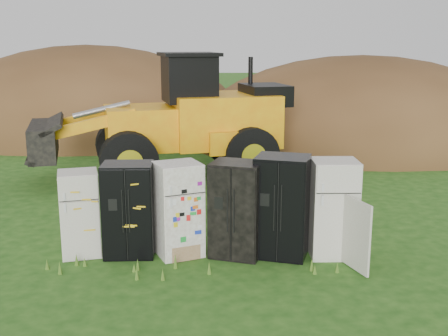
# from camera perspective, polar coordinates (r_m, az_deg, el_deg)

# --- Properties ---
(ground) EXTENTS (120.00, 120.00, 0.00)m
(ground) POSITION_cam_1_polar(r_m,az_deg,el_deg) (10.74, -1.40, -8.80)
(ground) COLOR #1D4A13
(ground) RESTS_ON ground
(fridge_leftmost) EXTENTS (0.87, 0.85, 1.61)m
(fridge_leftmost) POSITION_cam_1_polar(r_m,az_deg,el_deg) (10.84, -14.45, -4.50)
(fridge_leftmost) COLOR silver
(fridge_leftmost) RESTS_ON ground
(fridge_black_side) EXTENTS (0.95, 0.76, 1.76)m
(fridge_black_side) POSITION_cam_1_polar(r_m,az_deg,el_deg) (10.63, -9.64, -4.19)
(fridge_black_side) COLOR black
(fridge_black_side) RESTS_ON ground
(fridge_sticker) EXTENTS (1.02, 0.99, 1.77)m
(fridge_sticker) POSITION_cam_1_polar(r_m,az_deg,el_deg) (10.51, -4.63, -4.21)
(fridge_sticker) COLOR white
(fridge_sticker) RESTS_ON ground
(fridge_dark_mid) EXTENTS (1.10, 0.98, 1.79)m
(fridge_dark_mid) POSITION_cam_1_polar(r_m,az_deg,el_deg) (10.44, 1.33, -4.22)
(fridge_dark_mid) COLOR black
(fridge_dark_mid) RESTS_ON ground
(fridge_black_right) EXTENTS (1.13, 1.02, 1.90)m
(fridge_black_right) POSITION_cam_1_polar(r_m,az_deg,el_deg) (10.48, 5.89, -3.91)
(fridge_black_right) COLOR black
(fridge_black_right) RESTS_ON ground
(fridge_open_door) EXTENTS (0.84, 0.78, 1.83)m
(fridge_open_door) POSITION_cam_1_polar(r_m,az_deg,el_deg) (10.64, 11.03, -4.04)
(fridge_open_door) COLOR silver
(fridge_open_door) RESTS_ON ground
(wheel_loader) EXTENTS (8.00, 4.85, 3.62)m
(wheel_loader) POSITION_cam_1_polar(r_m,az_deg,el_deg) (16.42, -6.64, 5.25)
(wheel_loader) COLOR #EFAE0F
(wheel_loader) RESTS_ON ground
(dirt_mound_right) EXTENTS (13.51, 9.91, 6.82)m
(dirt_mound_right) POSITION_cam_1_polar(r_m,az_deg,el_deg) (22.73, 13.47, 2.49)
(dirt_mound_right) COLOR #442B15
(dirt_mound_right) RESTS_ON ground
(dirt_mound_left) EXTENTS (13.84, 10.38, 7.55)m
(dirt_mound_left) POSITION_cam_1_polar(r_m,az_deg,el_deg) (25.28, -13.43, 3.52)
(dirt_mound_left) COLOR #442B15
(dirt_mound_left) RESTS_ON ground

